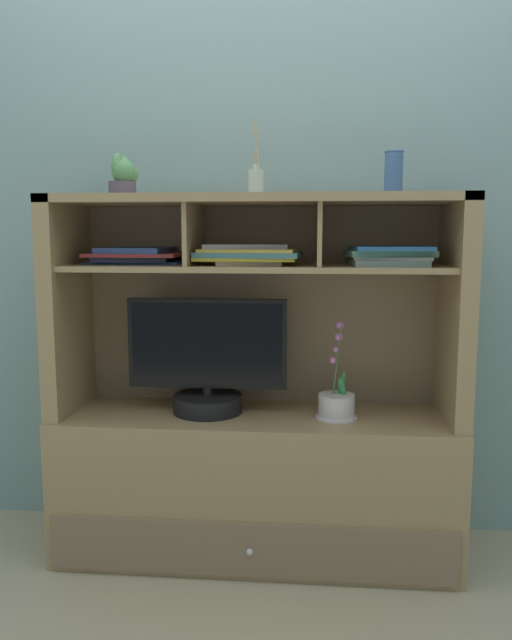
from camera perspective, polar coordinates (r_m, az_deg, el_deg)
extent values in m
cube|color=tan|center=(2.55, 0.00, -20.50)|extent=(6.00, 6.00, 0.02)
cube|color=gray|center=(2.51, 0.54, 12.37)|extent=(6.00, 0.02, 2.80)
cube|color=#997B53|center=(2.43, 0.00, -14.67)|extent=(1.48, 0.45, 0.54)
cube|color=#7E644C|center=(2.29, -0.55, -20.40)|extent=(1.42, 0.01, 0.20)
sphere|color=silver|center=(2.28, -0.59, -20.54)|extent=(0.02, 0.02, 0.02)
cube|color=#997B53|center=(2.43, -16.89, 1.32)|extent=(0.06, 0.41, 0.80)
cube|color=#997B53|center=(2.31, 17.81, 0.96)|extent=(0.06, 0.41, 0.80)
cube|color=#7E644C|center=(2.46, 0.41, 1.38)|extent=(1.42, 0.02, 0.77)
cube|color=#997B53|center=(2.25, 0.00, 10.97)|extent=(1.48, 0.41, 0.03)
cube|color=#997B53|center=(2.25, 0.00, 4.84)|extent=(1.36, 0.37, 0.02)
cube|color=#997B53|center=(2.28, -5.73, 7.80)|extent=(0.02, 0.35, 0.22)
cube|color=#997B53|center=(2.24, 5.83, 7.80)|extent=(0.02, 0.35, 0.22)
cylinder|color=black|center=(2.36, -4.45, -7.64)|extent=(0.26, 0.26, 0.07)
cylinder|color=black|center=(2.35, -4.46, -6.52)|extent=(0.04, 0.04, 0.03)
cube|color=black|center=(2.31, -4.51, -2.14)|extent=(0.59, 0.03, 0.33)
cube|color=black|center=(2.29, -4.58, -2.21)|extent=(0.56, 0.00, 0.30)
cylinder|color=silver|center=(2.29, 7.40, -7.87)|extent=(0.13, 0.13, 0.09)
cylinder|color=silver|center=(2.30, 7.38, -8.83)|extent=(0.15, 0.15, 0.01)
cylinder|color=#4C6B38|center=(2.25, 7.47, -3.70)|extent=(0.03, 0.03, 0.25)
sphere|color=#CA6CB5|center=(2.25, 7.09, -3.71)|extent=(0.02, 0.02, 0.02)
sphere|color=#CA6CB5|center=(2.23, 7.35, -2.70)|extent=(0.02, 0.02, 0.02)
sphere|color=#CA6CB5|center=(2.24, 7.61, -1.58)|extent=(0.03, 0.03, 0.03)
sphere|color=#CA6CB5|center=(2.24, 7.74, -0.51)|extent=(0.03, 0.03, 0.03)
ellipsoid|color=#33904B|center=(2.26, 7.89, -6.13)|extent=(0.04, 0.05, 0.08)
ellipsoid|color=#33904B|center=(2.28, 7.86, -6.01)|extent=(0.04, 0.05, 0.11)
cube|color=beige|center=(2.23, -0.62, 5.28)|extent=(0.24, 0.20, 0.02)
cube|color=gold|center=(2.23, -0.86, 5.63)|extent=(0.36, 0.23, 0.01)
cube|color=#3F6C71|center=(2.22, -0.72, 6.01)|extent=(0.38, 0.23, 0.02)
cube|color=#B29135|center=(2.22, -0.68, 6.40)|extent=(0.35, 0.24, 0.01)
cube|color=slate|center=(2.24, -0.92, 6.77)|extent=(0.30, 0.22, 0.02)
cube|color=#294B81|center=(2.38, -10.79, 5.22)|extent=(0.36, 0.21, 0.01)
cube|color=#2A2E4C|center=(2.38, -10.93, 5.55)|extent=(0.28, 0.26, 0.02)
cube|color=#9C3131|center=(2.38, -10.81, 5.91)|extent=(0.35, 0.29, 0.01)
cube|color=#334785|center=(2.38, -10.91, 6.32)|extent=(0.25, 0.27, 0.02)
cube|color=slate|center=(2.24, 11.87, 5.18)|extent=(0.27, 0.27, 0.02)
cube|color=gray|center=(2.24, 12.11, 5.59)|extent=(0.27, 0.24, 0.01)
cube|color=#497865|center=(2.24, 12.11, 6.01)|extent=(0.31, 0.24, 0.02)
cube|color=#24548B|center=(2.23, 12.21, 6.46)|extent=(0.28, 0.26, 0.01)
cylinder|color=#B7C1B1|center=(2.26, 0.01, 12.49)|extent=(0.06, 0.06, 0.09)
cylinder|color=#B7C1B1|center=(2.26, 0.01, 13.89)|extent=(0.03, 0.03, 0.02)
cylinder|color=tan|center=(2.27, 0.11, 15.70)|extent=(0.00, 0.04, 0.16)
cylinder|color=tan|center=(2.28, 0.05, 15.68)|extent=(0.03, 0.01, 0.16)
cylinder|color=tan|center=(2.27, -0.07, 15.69)|extent=(0.03, 0.03, 0.16)
cylinder|color=tan|center=(2.27, -0.08, 15.70)|extent=(0.03, 0.03, 0.16)
cylinder|color=tan|center=(2.27, 0.03, 15.71)|extent=(0.02, 0.01, 0.16)
cylinder|color=#534855|center=(2.33, -12.17, 11.70)|extent=(0.10, 0.10, 0.05)
cylinder|color=#534855|center=(2.32, -12.16, 11.17)|extent=(0.11, 0.11, 0.01)
ellipsoid|color=#568F56|center=(2.32, -11.44, 12.95)|extent=(0.05, 0.04, 0.06)
ellipsoid|color=#568F56|center=(2.34, -11.97, 13.08)|extent=(0.06, 0.06, 0.12)
ellipsoid|color=#568F56|center=(2.36, -12.24, 12.77)|extent=(0.04, 0.06, 0.10)
ellipsoid|color=#568F56|center=(2.34, -12.53, 13.30)|extent=(0.04, 0.08, 0.06)
ellipsoid|color=#568F56|center=(2.32, -12.58, 13.46)|extent=(0.04, 0.06, 0.10)
ellipsoid|color=#568F56|center=(2.31, -12.01, 13.18)|extent=(0.08, 0.08, 0.09)
cylinder|color=#3C5C8E|center=(2.27, 12.52, 12.95)|extent=(0.06, 0.06, 0.14)
torus|color=#3C5C8E|center=(2.27, 12.57, 14.85)|extent=(0.07, 0.07, 0.01)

